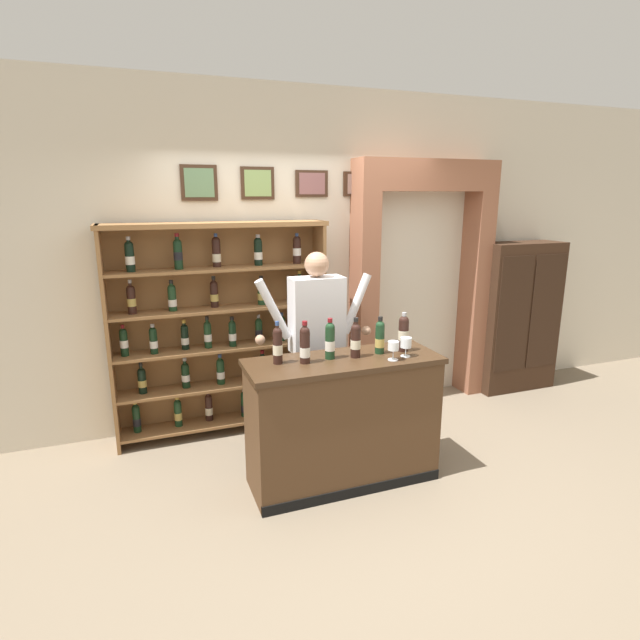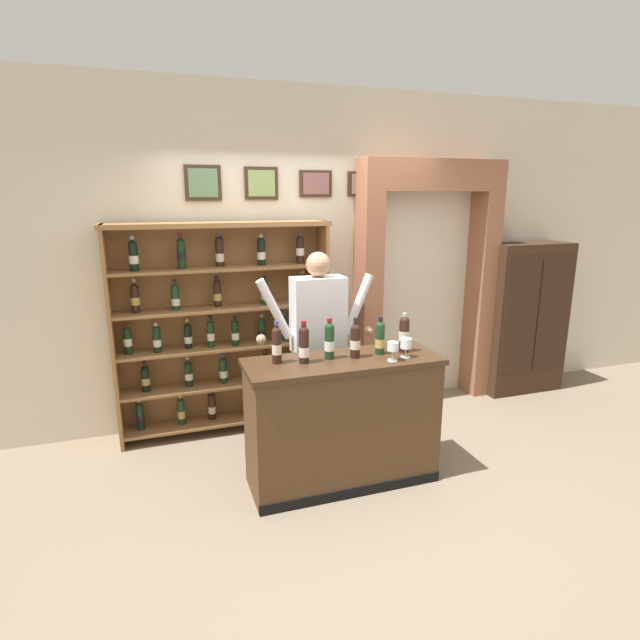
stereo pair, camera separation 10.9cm
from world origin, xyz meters
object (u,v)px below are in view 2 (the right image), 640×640
Objects in this scene: tasting_bottle_grappa at (404,333)px; side_cabinet at (524,318)px; tasting_bottle_brunello at (304,344)px; tasting_bottle_rosso at (355,340)px; shopkeeper at (318,330)px; tasting_counter at (342,421)px; wine_shelf at (223,324)px; tasting_bottle_bianco at (329,340)px; wine_glass_right at (406,344)px; wine_glass_center at (393,348)px; tasting_bottle_super_tuscan at (380,337)px; tasting_bottle_riserva at (277,345)px.

side_cabinet is at bearing 28.17° from tasting_bottle_grappa.
tasting_bottle_rosso is (0.39, -0.00, -0.00)m from tasting_bottle_brunello.
tasting_bottle_grappa is at bearing -47.52° from shopkeeper.
tasting_bottle_brunello is (-0.29, 0.01, 0.62)m from tasting_counter.
wine_shelf reaches higher than tasting_bottle_bianco.
side_cabinet is 11.32× the size of wine_glass_right.
tasting_bottle_rosso is 0.28m from wine_glass_center.
tasting_bottle_grappa reaches higher than tasting_bottle_super_tuscan.
wine_shelf is 13.69× the size of wine_glass_center.
side_cabinet is 5.44× the size of tasting_bottle_bianco.
tasting_bottle_rosso is at bearing -178.66° from tasting_bottle_grappa.
tasting_bottle_super_tuscan is 2.01× the size of wine_glass_center.
tasting_bottle_grappa reaches higher than tasting_bottle_rosso.
side_cabinet is at bearing 21.30° from tasting_bottle_brunello.
tasting_counter is 0.79m from tasting_bottle_riserva.
tasting_counter is 0.63m from tasting_bottle_bianco.
wine_glass_center is (0.02, -0.18, -0.03)m from tasting_bottle_super_tuscan.
shopkeeper is 5.63× the size of tasting_bottle_bianco.
tasting_bottle_bianco is (-2.65, -1.08, 0.30)m from side_cabinet.
shopkeeper is (-0.00, 0.56, 0.56)m from tasting_counter.
wine_shelf is 6.82× the size of tasting_bottle_super_tuscan.
tasting_bottle_riserva reaches higher than wine_glass_center.
tasting_bottle_grappa is at bearing 68.59° from wine_glass_right.
tasting_counter is at bearing -156.28° from side_cabinet.
tasting_bottle_bianco is 1.00× the size of tasting_bottle_grappa.
tasting_bottle_bianco is 0.39m from tasting_bottle_super_tuscan.
tasting_bottle_super_tuscan is at bearing 5.74° from tasting_bottle_rosso.
side_cabinet is at bearing 19.23° from tasting_bottle_riserva.
tasting_bottle_riserva is at bearing -79.00° from wine_shelf.
tasting_bottle_rosso is (0.10, -0.55, 0.06)m from shopkeeper.
wine_glass_center is (0.41, -0.19, -0.04)m from tasting_bottle_bianco.
shopkeeper is 0.56m from tasting_bottle_rosso.
tasting_bottle_grappa is (0.49, 0.02, 0.63)m from tasting_counter.
tasting_bottle_riserva is 0.19m from tasting_bottle_brunello.
tasting_bottle_grappa reaches higher than wine_glass_right.
shopkeeper reaches higher than tasting_bottle_brunello.
wine_glass_right is (0.14, -0.14, -0.03)m from tasting_bottle_super_tuscan.
tasting_bottle_bianco reaches higher than tasting_bottle_rosso.
tasting_counter is at bearing -7.94° from tasting_bottle_riserva.
tasting_bottle_rosso is (-2.46, -1.11, 0.29)m from side_cabinet.
tasting_bottle_grappa is at bearing -3.41° from tasting_bottle_super_tuscan.
tasting_counter is 4.77× the size of tasting_bottle_grappa.
tasting_bottle_rosso is at bearing -0.58° from tasting_bottle_brunello.
wine_shelf is 1.29m from tasting_bottle_bianco.
wine_glass_center is (-2.24, -1.27, 0.25)m from side_cabinet.
tasting_bottle_super_tuscan is 0.19m from tasting_bottle_grappa.
shopkeeper is 0.69m from tasting_bottle_riserva.
tasting_bottle_brunello is at bearing -71.12° from wine_shelf.
tasting_bottle_brunello reaches higher than tasting_bottle_bianco.
wine_shelf is at bearing 108.88° from tasting_bottle_brunello.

